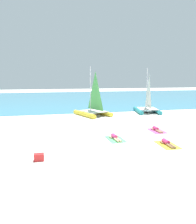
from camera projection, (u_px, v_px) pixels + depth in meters
ground_plane at (89, 117)px, 23.78m from camera, size 120.00×120.00×0.00m
ocean_water at (68, 98)px, 45.32m from camera, size 120.00×40.00×0.05m
sailboat_yellow at (93, 108)px, 24.46m from camera, size 3.97×4.87×5.48m
sailboat_teal at (147, 106)px, 26.54m from camera, size 3.46×4.59×5.37m
towel_left at (115, 139)px, 15.09m from camera, size 1.16×1.94×0.01m
sunbather_left at (115, 137)px, 15.13m from camera, size 0.55×1.56×0.30m
towel_middle at (167, 145)px, 13.79m from camera, size 1.22×1.97×0.01m
sunbather_middle at (167, 143)px, 13.83m from camera, size 0.57×1.57×0.30m
towel_right at (157, 131)px, 17.44m from camera, size 1.20×1.96×0.01m
sunbather_right at (156, 129)px, 17.49m from camera, size 0.56×1.57×0.30m
cooler_box at (39, 157)px, 11.17m from camera, size 0.50×0.36×0.36m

